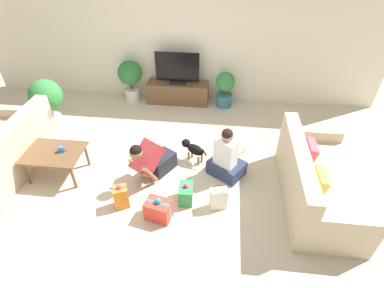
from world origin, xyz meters
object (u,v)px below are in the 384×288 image
at_px(potted_plant_back_left, 130,77).
at_px(sofa_left, 3,155).
at_px(dog, 193,148).
at_px(gift_box_b, 121,197).
at_px(gift_bag_a, 219,198).
at_px(potted_plant_corner_left, 47,98).
at_px(sofa_right, 316,183).
at_px(gift_box_a, 159,209).
at_px(potted_plant_back_right, 225,88).
at_px(tv, 177,70).
at_px(coffee_table, 54,155).
at_px(tv_console, 178,92).
at_px(gift_box_c, 186,193).
at_px(person_sitting, 226,159).
at_px(mug, 61,149).
at_px(person_kneeling, 152,160).

bearing_deg(potted_plant_back_left, sofa_left, -119.91).
bearing_deg(dog, gift_box_b, -7.42).
height_order(gift_box_b, gift_bag_a, gift_box_b).
bearing_deg(potted_plant_corner_left, sofa_right, -16.61).
height_order(gift_box_a, gift_box_b, gift_box_b).
height_order(potted_plant_back_left, dog, potted_plant_back_left).
bearing_deg(sofa_right, potted_plant_back_right, 28.05).
distance_m(tv, potted_plant_back_left, 1.02).
bearing_deg(sofa_left, gift_box_a, 75.70).
bearing_deg(coffee_table, sofa_right, -1.15).
distance_m(tv_console, tv, 0.52).
bearing_deg(sofa_right, gift_box_a, 105.28).
height_order(potted_plant_corner_left, gift_box_c, potted_plant_corner_left).
xyz_separation_m(tv_console, person_sitting, (1.09, -2.20, 0.09)).
bearing_deg(sofa_left, mug, 91.38).
bearing_deg(gift_bag_a, person_sitting, 83.14).
bearing_deg(potted_plant_corner_left, mug, -55.73).
bearing_deg(gift_bag_a, mug, 170.05).
relative_size(tv, potted_plant_back_left, 1.00).
height_order(potted_plant_back_left, gift_box_b, potted_plant_back_left).
height_order(sofa_right, mug, sofa_right).
xyz_separation_m(potted_plant_back_left, gift_box_c, (1.55, -2.77, -0.43)).
bearing_deg(mug, dog, 15.94).
bearing_deg(sofa_left, gift_box_c, 83.64).
relative_size(dog, gift_box_a, 1.17).
distance_m(sofa_left, tv, 3.50).
bearing_deg(dog, sofa_right, 101.31).
relative_size(potted_plant_back_left, gift_box_b, 2.29).
xyz_separation_m(person_sitting, gift_box_a, (-0.88, -0.96, -0.17)).
bearing_deg(coffee_table, sofa_left, 179.58).
height_order(sofa_right, dog, sofa_right).
xyz_separation_m(tv, person_kneeling, (-0.04, -2.38, -0.41)).
bearing_deg(person_sitting, tv_console, -30.55).
height_order(sofa_right, gift_box_b, sofa_right).
relative_size(potted_plant_corner_left, gift_box_a, 2.48).
bearing_deg(potted_plant_back_left, gift_bag_a, -54.69).
bearing_deg(tv, potted_plant_back_right, -2.85).
height_order(sofa_left, sofa_right, same).
distance_m(tv_console, potted_plant_back_left, 1.06).
bearing_deg(person_sitting, tv, -30.55).
distance_m(sofa_left, gift_bag_a, 3.45).
height_order(sofa_left, person_sitting, person_sitting).
distance_m(sofa_left, gift_box_b, 2.13).
relative_size(sofa_left, mug, 15.70).
relative_size(coffee_table, dog, 1.90).
distance_m(tv_console, dog, 1.99).
bearing_deg(tv, gift_bag_a, -70.77).
xyz_separation_m(tv_console, potted_plant_back_left, (-1.00, -0.05, 0.34)).
xyz_separation_m(tv_console, gift_box_a, (0.21, -3.16, -0.08)).
distance_m(person_kneeling, dog, 0.75).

